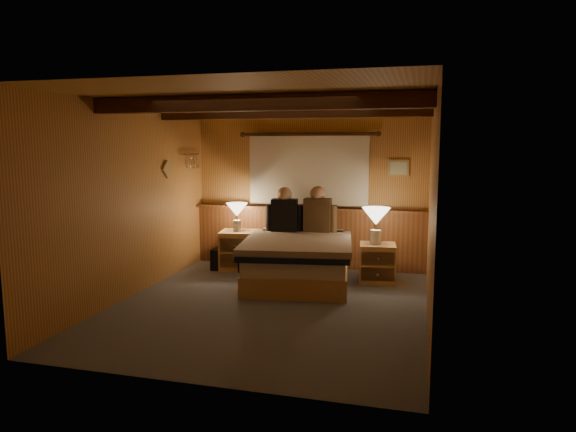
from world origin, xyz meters
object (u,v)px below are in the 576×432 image
(lamp_left, at_px, (237,211))
(duffel_bag, at_px, (230,259))
(nightstand_right, at_px, (377,263))
(bed, at_px, (298,260))
(person_right, at_px, (318,213))
(person_left, at_px, (284,213))
(lamp_right, at_px, (376,218))
(nightstand_left, at_px, (239,250))

(lamp_left, height_order, duffel_bag, lamp_left)
(nightstand_right, relative_size, lamp_left, 1.25)
(bed, relative_size, person_right, 2.87)
(lamp_left, relative_size, person_left, 0.63)
(duffel_bag, bearing_deg, lamp_left, 45.29)
(duffel_bag, bearing_deg, person_right, 6.60)
(lamp_right, distance_m, duffel_bag, 2.32)
(lamp_left, bearing_deg, nightstand_right, -6.19)
(lamp_left, bearing_deg, bed, -26.61)
(bed, xyz_separation_m, person_left, (-0.34, 0.54, 0.57))
(nightstand_right, distance_m, lamp_right, 0.62)
(lamp_left, distance_m, lamp_right, 2.12)
(nightstand_left, bearing_deg, duffel_bag, -157.58)
(nightstand_left, bearing_deg, lamp_right, -14.92)
(nightstand_right, height_order, lamp_left, lamp_left)
(nightstand_right, distance_m, duffel_bag, 2.24)
(lamp_left, distance_m, person_left, 0.75)
(lamp_left, distance_m, duffel_bag, 0.73)
(person_right, distance_m, duffel_bag, 1.52)
(lamp_right, bearing_deg, duffel_bag, 176.45)
(nightstand_left, xyz_separation_m, duffel_bag, (-0.11, -0.07, -0.13))
(lamp_left, bearing_deg, person_right, 3.41)
(lamp_left, height_order, person_left, person_left)
(nightstand_right, relative_size, lamp_right, 1.05)
(person_left, xyz_separation_m, person_right, (0.48, 0.08, 0.01))
(bed, xyz_separation_m, nightstand_left, (-1.07, 0.53, -0.03))
(bed, xyz_separation_m, person_right, (0.14, 0.62, 0.58))
(nightstand_left, bearing_deg, lamp_left, 139.29)
(nightstand_right, bearing_deg, duffel_bag, 169.69)
(person_left, height_order, person_right, person_right)
(bed, relative_size, duffel_bag, 3.76)
(nightstand_left, xyz_separation_m, person_right, (1.21, 0.09, 0.61))
(person_right, bearing_deg, nightstand_right, -20.70)
(person_right, height_order, duffel_bag, person_right)
(nightstand_right, bearing_deg, person_left, 164.29)
(nightstand_left, xyz_separation_m, lamp_right, (2.08, -0.21, 0.59))
(person_left, height_order, duffel_bag, person_left)
(nightstand_left, height_order, person_right, person_right)
(person_right, bearing_deg, duffel_bag, -175.18)
(nightstand_left, relative_size, lamp_left, 1.43)
(lamp_right, distance_m, person_left, 1.38)
(nightstand_right, distance_m, person_left, 1.54)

